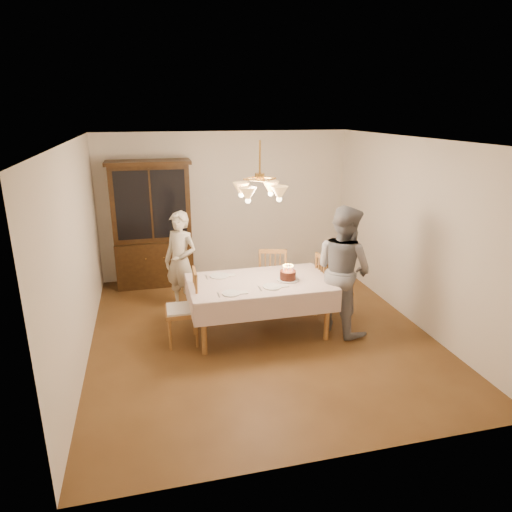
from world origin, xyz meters
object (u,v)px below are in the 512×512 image
object	(u,v)px
dining_table	(260,286)
chair_far_side	(272,280)
birthday_cake	(288,276)
elderly_woman	(181,262)
china_hutch	(152,226)

from	to	relation	value
dining_table	chair_far_side	bearing A→B (deg)	62.53
dining_table	birthday_cake	size ratio (longest dim) A/B	6.33
dining_table	elderly_woman	bearing A→B (deg)	133.28
dining_table	birthday_cake	world-z (taller)	birthday_cake
dining_table	elderly_woman	size ratio (longest dim) A/B	1.23
dining_table	chair_far_side	xyz separation A→B (m)	(0.40, 0.77, -0.24)
dining_table	chair_far_side	size ratio (longest dim) A/B	1.90
chair_far_side	elderly_woman	size ratio (longest dim) A/B	0.65
elderly_woman	birthday_cake	distance (m)	1.72
dining_table	birthday_cake	bearing A→B (deg)	-7.58
chair_far_side	elderly_woman	bearing A→B (deg)	169.54
dining_table	elderly_woman	xyz separation A→B (m)	(-0.96, 1.02, 0.09)
china_hutch	elderly_woman	distance (m)	1.31
china_hutch	elderly_woman	xyz separation A→B (m)	(0.37, -1.23, -0.27)
chair_far_side	birthday_cake	bearing A→B (deg)	-91.37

